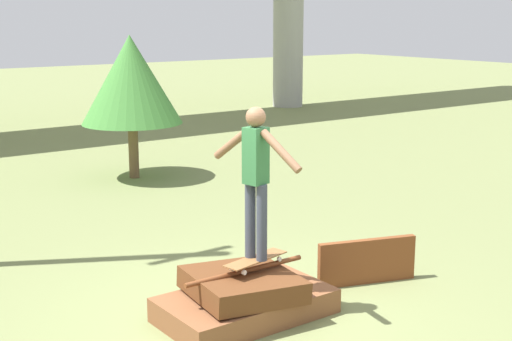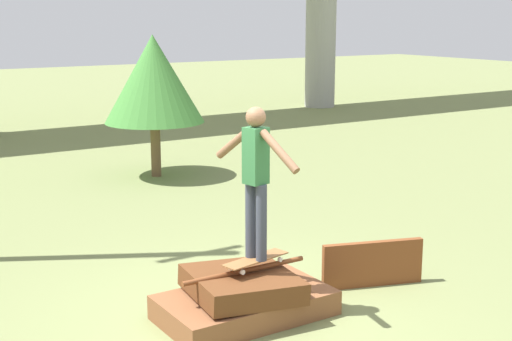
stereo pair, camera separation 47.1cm
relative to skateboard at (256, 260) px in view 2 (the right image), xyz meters
name	(u,v)px [view 2 (the right image)]	position (x,y,z in m)	size (l,w,h in m)	color
ground_plane	(245,317)	(-0.14, 0.00, -0.65)	(80.00, 80.00, 0.00)	olive
scrap_pile	(244,298)	(-0.15, 0.00, -0.42)	(1.90, 1.20, 0.57)	brown
scrap_plank_loose	(373,264)	(1.69, -0.04, -0.36)	(1.27, 0.49, 0.57)	brown
skateboard	(256,260)	(0.00, 0.00, 0.00)	(0.86, 0.38, 0.09)	brown
skater	(256,172)	(0.00, 0.00, 1.00)	(0.34, 1.23, 1.69)	#383D4C
tree_behind_left	(154,79)	(2.01, 7.11, 1.38)	(2.05, 2.05, 2.93)	brown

